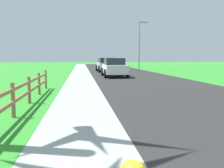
# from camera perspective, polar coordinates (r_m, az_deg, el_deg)

# --- Properties ---
(ground_plane) EXTENTS (120.00, 120.00, 0.00)m
(ground_plane) POSITION_cam_1_polar(r_m,az_deg,el_deg) (25.49, -4.96, 2.45)
(ground_plane) COLOR green
(road_asphalt) EXTENTS (7.00, 66.00, 0.01)m
(road_asphalt) POSITION_cam_1_polar(r_m,az_deg,el_deg) (27.83, 2.11, 2.78)
(road_asphalt) COLOR #292929
(road_asphalt) RESTS_ON ground
(curb_concrete) EXTENTS (6.00, 66.00, 0.01)m
(curb_concrete) POSITION_cam_1_polar(r_m,az_deg,el_deg) (27.55, -11.37, 2.63)
(curb_concrete) COLOR #A0A9A6
(curb_concrete) RESTS_ON ground
(grass_verge) EXTENTS (5.00, 66.00, 0.00)m
(grass_verge) POSITION_cam_1_polar(r_m,az_deg,el_deg) (27.70, -14.47, 2.58)
(grass_verge) COLOR green
(grass_verge) RESTS_ON ground
(rail_fence) EXTENTS (0.11, 12.78, 0.96)m
(rail_fence) POSITION_cam_1_polar(r_m,az_deg,el_deg) (7.19, -21.77, -2.88)
(rail_fence) COLOR olive
(rail_fence) RESTS_ON ground
(parked_suv_white) EXTENTS (1.99, 4.33, 1.57)m
(parked_suv_white) POSITION_cam_1_polar(r_m,az_deg,el_deg) (21.00, 0.53, 3.80)
(parked_suv_white) COLOR white
(parked_suv_white) RESTS_ON ground
(parked_car_silver) EXTENTS (2.16, 4.82, 1.57)m
(parked_car_silver) POSITION_cam_1_polar(r_m,az_deg,el_deg) (28.38, -1.37, 4.47)
(parked_car_silver) COLOR #B7BABF
(parked_car_silver) RESTS_ON ground
(parked_car_red) EXTENTS (1.99, 4.45, 1.46)m
(parked_car_red) POSITION_cam_1_polar(r_m,az_deg,el_deg) (35.83, -1.95, 4.73)
(parked_car_red) COLOR maroon
(parked_car_red) RESTS_ON ground
(street_lamp) EXTENTS (1.17, 0.20, 6.01)m
(street_lamp) POSITION_cam_1_polar(r_m,az_deg,el_deg) (31.02, 6.48, 9.74)
(street_lamp) COLOR gray
(street_lamp) RESTS_ON ground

